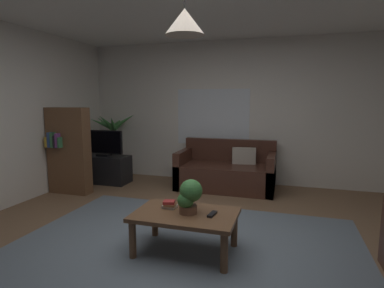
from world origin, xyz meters
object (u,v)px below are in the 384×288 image
Objects in this scene: coffee_table at (185,219)px; tv at (103,143)px; book_on_table_0 at (170,206)px; bookshelf_corner at (68,150)px; couch_under_window at (226,173)px; remote_on_table_0 at (212,214)px; tv_stand at (105,169)px; potted_palm_corner at (114,145)px; potted_plant_on_table at (189,196)px; book_on_table_2 at (169,202)px; pendant_lamp at (185,22)px; book_on_table_1 at (170,204)px.

tv is (-2.27, 2.11, 0.40)m from coffee_table.
book_on_table_0 is at bearing 155.18° from coffee_table.
couch_under_window is at bearing 22.89° from bookshelf_corner.
tv is at bearing 75.66° from bookshelf_corner.
book_on_table_0 is at bearing -2.70° from remote_on_table_0.
coffee_table is 1.13× the size of tv_stand.
tv is 0.53m from potted_palm_corner.
coffee_table is (0.05, -2.40, 0.07)m from couch_under_window.
couch_under_window is at bearing 86.18° from book_on_table_0.
remote_on_table_0 is 0.47× the size of potted_plant_on_table.
book_on_table_0 reaches higher than coffee_table.
tv is 0.59× the size of potted_palm_corner.
couch_under_window is 1.27× the size of potted_palm_corner.
book_on_table_0 is at bearing 89.31° from book_on_table_2.
bookshelf_corner reaches higher than coffee_table.
tv_stand is at bearing 76.06° from bookshelf_corner.
book_on_table_2 is 0.48m from remote_on_table_0.
remote_on_table_0 is at bearing 2.44° from pendant_lamp.
tv_stand is 3.69m from pendant_lamp.
tv_stand is at bearing -173.13° from couch_under_window.
book_on_table_1 is (0.01, -0.01, 0.02)m from book_on_table_0.
coffee_table is 0.72× the size of bookshelf_corner.
coffee_table is at bearing 9.49° from remote_on_table_0.
book_on_table_1 is 1.00× the size of book_on_table_2.
tv_stand is at bearing 137.27° from potted_plant_on_table.
book_on_table_1 is at bearing -54.48° from book_on_table_0.
tv_stand is (-2.07, 2.06, -0.22)m from book_on_table_2.
pendant_lamp is at bearing -20.41° from book_on_table_2.
book_on_table_2 is at bearing 159.59° from pendant_lamp.
coffee_table is at bearing -47.96° from potted_palm_corner.
potted_plant_on_table is 3.13m from tv.
pendant_lamp is at bearing -47.96° from potted_palm_corner.
remote_on_table_0 is 0.21× the size of tv.
pendant_lamp reaches higher than book_on_table_0.
couch_under_window is 2.34m from book_on_table_2.
pendant_lamp reaches higher than book_on_table_2.
book_on_table_2 is 0.24× the size of pendant_lamp.
coffee_table is at bearing -22.62° from book_on_table_1.
tv_stand is at bearing 135.11° from book_on_table_2.
coffee_table is 3.54m from potted_palm_corner.
couch_under_window reaches higher than remote_on_table_0.
book_on_table_2 is 0.34× the size of potted_plant_on_table.
tv_stand is at bearing 136.74° from pendant_lamp.
pendant_lamp is (0.20, -0.07, 1.75)m from book_on_table_2.
book_on_table_2 reaches higher than book_on_table_0.
pendant_lamp is at bearing -43.26° from tv_stand.
bookshelf_corner is at bearing 150.55° from coffee_table.
couch_under_window is 3.41× the size of pendant_lamp.
couch_under_window is 3.09m from pendant_lamp.
pendant_lamp is (0.20, -0.09, 1.80)m from book_on_table_0.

